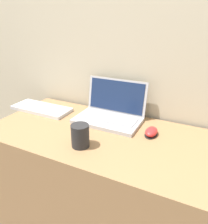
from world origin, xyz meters
The scene contains 6 objects.
wall_back centered at (0.00, 0.62, 1.25)m, with size 7.00×0.04×2.50m.
desk centered at (0.00, 0.29, 0.36)m, with size 1.21×0.58×0.71m.
laptop centered at (-0.04, 0.46, 0.76)m, with size 0.36×0.25×0.22m.
drink_cup centered at (-0.04, 0.14, 0.77)m, with size 0.08×0.08×0.11m.
computer_mouse centered at (0.22, 0.39, 0.73)m, with size 0.06×0.10×0.04m.
external_keyboard centered at (-0.49, 0.39, 0.72)m, with size 0.38×0.15×0.02m.
Camera 1 is at (0.44, -0.58, 1.25)m, focal length 35.00 mm.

